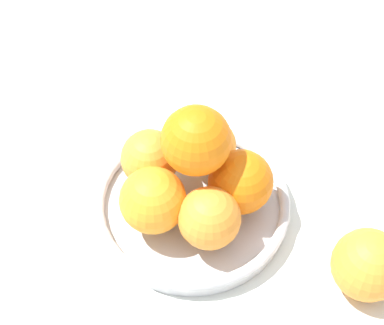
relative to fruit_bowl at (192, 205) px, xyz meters
The scene contains 4 objects.
ground_plane 0.01m from the fruit_bowl, ahead, with size 4.00×4.00×0.00m, color silver.
fruit_bowl is the anchor object (origin of this frame).
orange_pile 0.06m from the fruit_bowl, behind, with size 0.18×0.18×0.14m.
stray_orange 0.22m from the fruit_bowl, 137.05° to the right, with size 0.08×0.08×0.08m, color orange.
Camera 1 is at (-0.43, 0.16, 0.67)m, focal length 60.00 mm.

